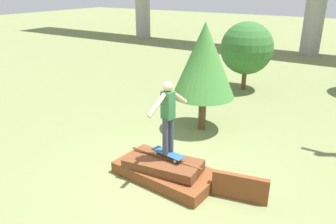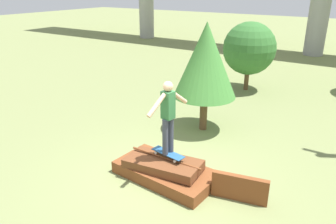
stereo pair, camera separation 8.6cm
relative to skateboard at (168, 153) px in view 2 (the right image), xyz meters
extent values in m
plane|color=olive|center=(-0.03, -0.05, -0.58)|extent=(80.00, 80.00, 0.00)
cube|color=brown|center=(-0.03, -0.05, -0.45)|extent=(2.24, 1.26, 0.26)
cube|color=brown|center=(-0.05, -0.12, -0.22)|extent=(1.68, 0.88, 0.26)
cylinder|color=brown|center=(-0.03, -0.05, -0.10)|extent=(1.71, 0.05, 0.05)
cube|color=brown|center=(1.58, 0.08, -0.31)|extent=(1.08, 0.33, 0.53)
cube|color=#23517F|center=(0.00, 0.00, 0.01)|extent=(0.80, 0.34, 0.01)
cylinder|color=silver|center=(0.28, 0.05, -0.05)|extent=(0.06, 0.04, 0.05)
cylinder|color=silver|center=(0.25, -0.14, -0.05)|extent=(0.06, 0.04, 0.05)
cylinder|color=silver|center=(-0.25, 0.14, -0.05)|extent=(0.06, 0.04, 0.05)
cylinder|color=silver|center=(-0.28, -0.05, -0.05)|extent=(0.06, 0.04, 0.05)
cylinder|color=#383D4C|center=(0.01, 0.08, 0.41)|extent=(0.12, 0.12, 0.79)
cylinder|color=#383D4C|center=(-0.01, -0.08, 0.41)|extent=(0.12, 0.12, 0.79)
cube|color=#2D6638|center=(0.00, 0.00, 1.09)|extent=(0.25, 0.24, 0.57)
sphere|color=tan|center=(0.00, 0.00, 1.47)|extent=(0.20, 0.20, 0.20)
cylinder|color=tan|center=(0.05, 0.32, 1.17)|extent=(0.16, 0.51, 0.40)
cylinder|color=tan|center=(-0.05, -0.32, 1.17)|extent=(0.16, 0.51, 0.40)
cylinder|color=#9E9E99|center=(-12.13, 15.55, 2.12)|extent=(1.10, 1.10, 5.39)
cylinder|color=#9E9E99|center=(-0.03, 15.55, 2.12)|extent=(1.10, 1.10, 5.39)
cylinder|color=brown|center=(-0.88, 6.95, -0.19)|extent=(0.18, 0.18, 0.78)
sphere|color=#336B2D|center=(-0.88, 6.95, 1.05)|extent=(1.99, 1.99, 1.99)
cylinder|color=brown|center=(-0.54, 2.66, -0.08)|extent=(0.21, 0.21, 1.00)
cone|color=#428438|center=(-0.54, 2.66, 1.43)|extent=(1.72, 1.72, 2.01)
camera|label=1|loc=(3.26, -5.14, 3.33)|focal=35.00mm
camera|label=2|loc=(3.33, -5.09, 3.33)|focal=35.00mm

